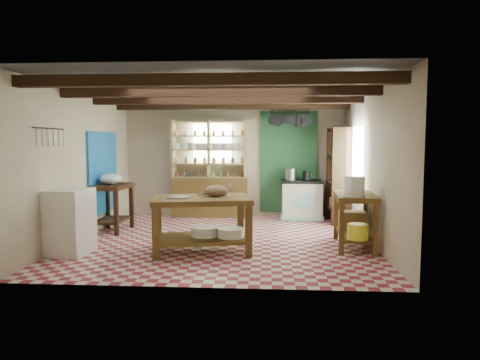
# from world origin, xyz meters

# --- Properties ---
(floor) EXTENTS (5.00, 5.00, 0.02)m
(floor) POSITION_xyz_m (0.00, 0.00, -0.01)
(floor) COLOR maroon
(floor) RESTS_ON ground
(ceiling) EXTENTS (5.00, 5.00, 0.02)m
(ceiling) POSITION_xyz_m (0.00, 0.00, 2.60)
(ceiling) COLOR #4B4B50
(ceiling) RESTS_ON wall_back
(wall_back) EXTENTS (5.00, 0.04, 2.60)m
(wall_back) POSITION_xyz_m (0.00, 2.50, 1.30)
(wall_back) COLOR beige
(wall_back) RESTS_ON floor
(wall_front) EXTENTS (5.00, 0.04, 2.60)m
(wall_front) POSITION_xyz_m (0.00, -2.50, 1.30)
(wall_front) COLOR beige
(wall_front) RESTS_ON floor
(wall_left) EXTENTS (0.04, 5.00, 2.60)m
(wall_left) POSITION_xyz_m (-2.50, 0.00, 1.30)
(wall_left) COLOR beige
(wall_left) RESTS_ON floor
(wall_right) EXTENTS (0.04, 5.00, 2.60)m
(wall_right) POSITION_xyz_m (2.50, 0.00, 1.30)
(wall_right) COLOR beige
(wall_right) RESTS_ON floor
(ceiling_beams) EXTENTS (5.00, 3.80, 0.15)m
(ceiling_beams) POSITION_xyz_m (0.00, 0.00, 2.48)
(ceiling_beams) COLOR #321E11
(ceiling_beams) RESTS_ON ceiling
(blue_wall_patch) EXTENTS (0.04, 1.40, 1.60)m
(blue_wall_patch) POSITION_xyz_m (-2.47, 0.90, 1.10)
(blue_wall_patch) COLOR #1763B0
(blue_wall_patch) RESTS_ON wall_left
(green_wall_patch) EXTENTS (1.30, 0.04, 2.30)m
(green_wall_patch) POSITION_xyz_m (1.25, 2.47, 1.25)
(green_wall_patch) COLOR #21522E
(green_wall_patch) RESTS_ON wall_back
(window_back) EXTENTS (0.90, 0.02, 0.80)m
(window_back) POSITION_xyz_m (-0.50, 2.48, 1.70)
(window_back) COLOR white
(window_back) RESTS_ON wall_back
(window_right) EXTENTS (0.02, 1.30, 1.20)m
(window_right) POSITION_xyz_m (2.48, 1.00, 1.40)
(window_right) COLOR white
(window_right) RESTS_ON wall_right
(utensil_rail) EXTENTS (0.06, 0.90, 0.28)m
(utensil_rail) POSITION_xyz_m (-2.44, -1.20, 1.78)
(utensil_rail) COLOR black
(utensil_rail) RESTS_ON wall_left
(pot_rack) EXTENTS (0.86, 0.12, 0.36)m
(pot_rack) POSITION_xyz_m (1.25, 2.05, 2.18)
(pot_rack) COLOR black
(pot_rack) RESTS_ON ceiling
(shelving_unit) EXTENTS (1.70, 0.34, 2.20)m
(shelving_unit) POSITION_xyz_m (-0.55, 2.31, 1.10)
(shelving_unit) COLOR tan
(shelving_unit) RESTS_ON floor
(tall_rack) EXTENTS (0.40, 0.86, 2.00)m
(tall_rack) POSITION_xyz_m (2.28, 1.80, 1.00)
(tall_rack) COLOR #321E11
(tall_rack) RESTS_ON floor
(work_table) EXTENTS (1.67, 1.29, 0.85)m
(work_table) POSITION_xyz_m (-0.25, -0.81, 0.42)
(work_table) COLOR brown
(work_table) RESTS_ON floor
(stove) EXTENTS (0.89, 0.60, 0.87)m
(stove) POSITION_xyz_m (1.53, 2.15, 0.43)
(stove) COLOR white
(stove) RESTS_ON floor
(prep_table) EXTENTS (0.65, 0.91, 0.90)m
(prep_table) POSITION_xyz_m (-2.20, 0.59, 0.45)
(prep_table) COLOR #321E11
(prep_table) RESTS_ON floor
(white_cabinet) EXTENTS (0.59, 0.70, 0.99)m
(white_cabinet) POSITION_xyz_m (-2.22, -1.11, 0.50)
(white_cabinet) COLOR white
(white_cabinet) RESTS_ON floor
(right_counter) EXTENTS (0.71, 1.26, 0.87)m
(right_counter) POSITION_xyz_m (2.18, -0.40, 0.44)
(right_counter) COLOR brown
(right_counter) RESTS_ON floor
(cat) EXTENTS (0.48, 0.43, 0.18)m
(cat) POSITION_xyz_m (-0.02, -0.71, 0.94)
(cat) COLOR #957457
(cat) RESTS_ON work_table
(steel_tray) EXTENTS (0.42, 0.42, 0.02)m
(steel_tray) POSITION_xyz_m (-0.58, -0.93, 0.86)
(steel_tray) COLOR #929398
(steel_tray) RESTS_ON work_table
(basin_large) EXTENTS (0.51, 0.51, 0.15)m
(basin_large) POSITION_xyz_m (-0.21, -0.75, 0.30)
(basin_large) COLOR white
(basin_large) RESTS_ON work_table
(basin_small) EXTENTS (0.49, 0.49, 0.14)m
(basin_small) POSITION_xyz_m (0.21, -0.82, 0.30)
(basin_small) COLOR white
(basin_small) RESTS_ON work_table
(kettle_left) EXTENTS (0.22, 0.22, 0.25)m
(kettle_left) POSITION_xyz_m (1.28, 2.15, 0.99)
(kettle_left) COLOR #929398
(kettle_left) RESTS_ON stove
(kettle_right) EXTENTS (0.16, 0.16, 0.20)m
(kettle_right) POSITION_xyz_m (1.63, 2.15, 0.97)
(kettle_right) COLOR black
(kettle_right) RESTS_ON stove
(enamel_bowl) EXTENTS (0.44, 0.44, 0.21)m
(enamel_bowl) POSITION_xyz_m (-2.20, 0.59, 1.00)
(enamel_bowl) COLOR white
(enamel_bowl) RESTS_ON prep_table
(white_bucket) EXTENTS (0.33, 0.33, 0.31)m
(white_bucket) POSITION_xyz_m (2.10, -0.75, 1.03)
(white_bucket) COLOR white
(white_bucket) RESTS_ON right_counter
(wicker_basket) EXTENTS (0.46, 0.38, 0.30)m
(wicker_basket) POSITION_xyz_m (2.20, -0.10, 0.38)
(wicker_basket) COLOR olive
(wicker_basket) RESTS_ON right_counter
(yellow_tub) EXTENTS (0.34, 0.34, 0.23)m
(yellow_tub) POSITION_xyz_m (2.14, -0.85, 0.35)
(yellow_tub) COLOR yellow
(yellow_tub) RESTS_ON right_counter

